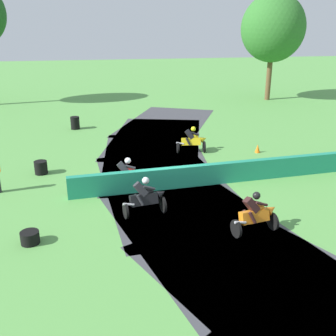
{
  "coord_description": "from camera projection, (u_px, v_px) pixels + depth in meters",
  "views": [
    {
      "loc": [
        -2.68,
        -15.22,
        6.59
      ],
      "look_at": [
        0.08,
        0.01,
        0.9
      ],
      "focal_mm": 42.99,
      "sensor_mm": 36.0,
      "label": 1
    }
  ],
  "objects": [
    {
      "name": "tree_far_left",
      "position": [
        273.0,
        28.0,
        33.62
      ],
      "size": [
        5.33,
        5.33,
        8.81
      ],
      "color": "brown",
      "rests_on": "ground"
    },
    {
      "name": "motorcycle_chase_red",
      "position": [
        127.0,
        175.0,
        16.45
      ],
      "size": [
        1.68,
        0.92,
        1.42
      ],
      "color": "black",
      "rests_on": "ground"
    },
    {
      "name": "motorcycle_fourth_orange",
      "position": [
        256.0,
        214.0,
        13.15
      ],
      "size": [
        1.68,
        1.0,
        1.43
      ],
      "color": "black",
      "rests_on": "ground"
    },
    {
      "name": "traffic_cone",
      "position": [
        258.0,
        148.0,
        21.28
      ],
      "size": [
        0.28,
        0.28,
        0.44
      ],
      "primitive_type": "cone",
      "color": "orange",
      "rests_on": "ground"
    },
    {
      "name": "tire_stack_mid_a",
      "position": [
        41.0,
        167.0,
        18.3
      ],
      "size": [
        0.58,
        0.58,
        0.6
      ],
      "color": "black",
      "rests_on": "ground"
    },
    {
      "name": "tire_stack_mid_b",
      "position": [
        30.0,
        238.0,
        12.59
      ],
      "size": [
        0.59,
        0.59,
        0.4
      ],
      "color": "black",
      "rests_on": "ground"
    },
    {
      "name": "motorcycle_trailing_black",
      "position": [
        146.0,
        197.0,
        14.39
      ],
      "size": [
        1.67,
        1.0,
        1.43
      ],
      "color": "black",
      "rests_on": "ground"
    },
    {
      "name": "motorcycle_lead_yellow",
      "position": [
        192.0,
        140.0,
        21.26
      ],
      "size": [
        1.71,
        0.9,
        1.43
      ],
      "color": "black",
      "rests_on": "ground"
    },
    {
      "name": "tire_stack_near",
      "position": [
        75.0,
        123.0,
        25.86
      ],
      "size": [
        0.56,
        0.56,
        0.8
      ],
      "color": "black",
      "rests_on": "ground"
    },
    {
      "name": "safety_barrier",
      "position": [
        294.0,
        166.0,
        18.07
      ],
      "size": [
        19.91,
        1.94,
        0.9
      ],
      "primitive_type": "cube",
      "rotation": [
        0.0,
        0.0,
        -1.49
      ],
      "color": "#1E8466",
      "rests_on": "ground"
    },
    {
      "name": "ground_plane",
      "position": [
        166.0,
        188.0,
        16.78
      ],
      "size": [
        120.0,
        120.0,
        0.0
      ],
      "primitive_type": "plane",
      "color": "#569947"
    },
    {
      "name": "track_asphalt",
      "position": [
        198.0,
        185.0,
        17.12
      ],
      "size": [
        11.59,
        33.13,
        0.01
      ],
      "color": "#3D3D42",
      "rests_on": "ground"
    }
  ]
}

